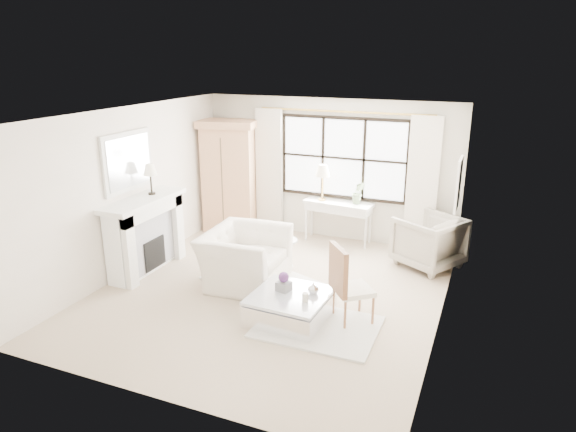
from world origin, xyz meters
name	(u,v)px	position (x,y,z in m)	size (l,w,h in m)	color
floor	(270,292)	(0.00, 0.00, 0.00)	(5.50, 5.50, 0.00)	#C4AC91
ceiling	(268,114)	(0.00, 0.00, 2.70)	(5.50, 5.50, 0.00)	white
wall_back	(328,170)	(0.00, 2.75, 1.35)	(5.00, 5.00, 0.00)	beige
wall_front	(152,284)	(0.00, -2.75, 1.35)	(5.00, 5.00, 0.00)	beige
wall_left	(129,191)	(-2.50, 0.00, 1.35)	(5.50, 5.50, 0.00)	white
wall_right	(447,230)	(2.50, 0.00, 1.35)	(5.50, 5.50, 0.00)	white
window_pane	(343,158)	(0.30, 2.73, 1.60)	(2.40, 0.02, 1.50)	white
window_frame	(343,158)	(0.30, 2.72, 1.60)	(2.50, 0.04, 1.50)	black
curtain_rod	(344,112)	(0.30, 2.67, 2.47)	(0.04, 0.04, 3.30)	#A58139
curtain_left	(269,171)	(-1.20, 2.65, 1.24)	(0.55, 0.10, 2.47)	beige
curtain_right	(422,185)	(1.80, 2.65, 1.24)	(0.55, 0.10, 2.47)	white
fireplace	(144,233)	(-2.27, 0.00, 0.65)	(0.58, 1.66, 1.26)	white
mirror_frame	(128,162)	(-2.47, 0.00, 1.84)	(0.05, 1.15, 0.95)	silver
mirror_glass	(129,162)	(-2.44, 0.00, 1.84)	(0.02, 1.00, 0.80)	silver
art_frame	(459,184)	(2.47, 1.70, 1.55)	(0.04, 0.62, 0.82)	white
art_canvas	(457,184)	(2.45, 1.70, 1.55)	(0.01, 0.52, 0.72)	#C7B49A
mantel_lamp	(150,171)	(-2.24, 0.25, 1.65)	(0.22, 0.22, 0.51)	black
armoire	(229,175)	(-1.96, 2.38, 1.14)	(1.23, 0.90, 2.24)	tan
console_table	(338,222)	(0.30, 2.51, 0.40)	(1.34, 0.59, 0.80)	silver
console_lamp	(323,172)	(-0.03, 2.50, 1.36)	(0.28, 0.28, 0.69)	#AE843C
orchid_plant	(358,193)	(0.67, 2.52, 1.01)	(0.23, 0.19, 0.42)	#617950
side_table	(286,249)	(-0.15, 0.98, 0.33)	(0.40, 0.40, 0.51)	white
rug_left	(262,281)	(-0.27, 0.28, 0.02)	(1.70, 1.20, 0.03)	white
rug_right	(317,327)	(1.02, -0.72, 0.01)	(1.58, 1.19, 0.03)	silver
club_armchair	(245,257)	(-0.51, 0.18, 0.43)	(1.32, 1.16, 0.86)	white
wingback_chair	(429,241)	(2.07, 1.97, 0.44)	(0.95, 0.97, 0.89)	#A49B8B
french_chair	(351,300)	(1.38, -0.36, 0.31)	(0.68, 0.68, 1.08)	#996440
coffee_table	(290,307)	(0.60, -0.64, 0.18)	(1.05, 1.05, 0.38)	white
planter_box	(284,286)	(0.47, -0.57, 0.44)	(0.17, 0.17, 0.13)	slate
planter_flowers	(284,277)	(0.47, -0.57, 0.58)	(0.15, 0.15, 0.15)	#562A6B
pillar_candle	(305,297)	(0.86, -0.76, 0.44)	(0.09, 0.09, 0.12)	beige
coffee_vase	(313,288)	(0.88, -0.50, 0.46)	(0.15, 0.15, 0.16)	silver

